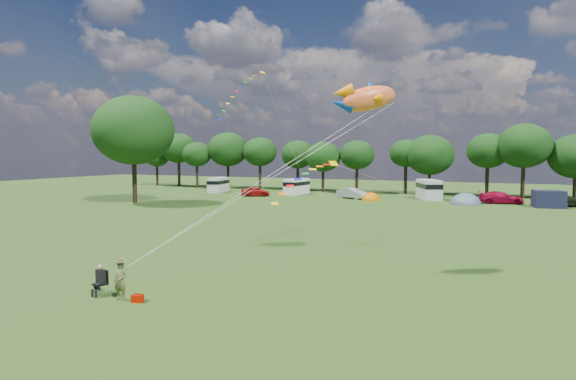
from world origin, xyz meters
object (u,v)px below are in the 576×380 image
at_px(car_b, 352,193).
at_px(car_c, 501,198).
at_px(car_d, 562,199).
at_px(campervan_a, 218,184).
at_px(tent_greyblue, 465,204).
at_px(big_tree, 133,130).
at_px(car_a, 256,191).
at_px(campervan_b, 297,186).
at_px(camp_chair, 101,277).
at_px(campervan_c, 429,189).
at_px(kite_flyer, 120,281).
at_px(fish_kite, 363,99).
at_px(tent_orange, 371,200).

bearing_deg(car_b, car_c, -64.35).
relative_size(car_d, campervan_a, 1.16).
bearing_deg(tent_greyblue, big_tree, -157.65).
bearing_deg(car_d, car_a, 92.76).
bearing_deg(car_d, campervan_b, 84.07).
relative_size(campervan_b, camp_chair, 3.66).
relative_size(car_c, campervan_c, 0.85).
height_order(big_tree, campervan_c, big_tree).
bearing_deg(tent_greyblue, car_c, 33.02).
relative_size(car_b, kite_flyer, 2.54).
xyz_separation_m(tent_greyblue, kite_flyer, (-10.43, -46.70, 0.81)).
distance_m(camp_chair, fish_kite, 15.48).
relative_size(big_tree, campervan_b, 2.65).
distance_m(car_a, car_c, 32.55).
bearing_deg(big_tree, camp_chair, -50.06).
xyz_separation_m(car_a, campervan_c, (23.43, 5.63, 0.70)).
relative_size(car_a, kite_flyer, 2.59).
bearing_deg(kite_flyer, car_b, 86.68).
bearing_deg(camp_chair, campervan_b, 114.17).
bearing_deg(car_a, tent_greyblue, -112.89).
relative_size(car_a, camp_chair, 3.14).
distance_m(campervan_c, tent_orange, 8.19).
bearing_deg(campervan_b, big_tree, 153.28).
distance_m(campervan_a, fish_kite, 53.89).
relative_size(car_b, fish_kite, 1.18).
height_order(car_d, camp_chair, car_d).
distance_m(car_a, car_b, 13.91).
bearing_deg(car_d, tent_orange, 93.63).
height_order(tent_orange, tent_greyblue, tent_greyblue).
distance_m(car_b, car_c, 18.68).
relative_size(tent_orange, fish_kite, 0.79).
relative_size(car_c, camp_chair, 3.65).
relative_size(campervan_c, tent_greyblue, 1.45).
bearing_deg(car_c, campervan_b, 76.09).
bearing_deg(car_b, campervan_a, 106.67).
distance_m(campervan_c, camp_chair, 51.50).
distance_m(campervan_a, campervan_b, 13.09).
xyz_separation_m(campervan_a, camp_chair, (25.66, -49.70, -0.42)).
height_order(car_c, campervan_a, campervan_a).
xyz_separation_m(car_b, tent_greyblue, (14.71, -1.26, -0.72)).
bearing_deg(car_c, tent_orange, 88.90).
relative_size(car_c, car_d, 0.87).
relative_size(campervan_b, campervan_c, 0.86).
xyz_separation_m(campervan_a, tent_orange, (25.69, -3.07, -1.21)).
relative_size(campervan_b, kite_flyer, 3.02).
height_order(campervan_a, camp_chair, campervan_a).
height_order(campervan_b, tent_greyblue, campervan_b).
relative_size(tent_orange, camp_chair, 2.06).
bearing_deg(campervan_b, car_c, -87.68).
height_order(car_a, campervan_b, campervan_b).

